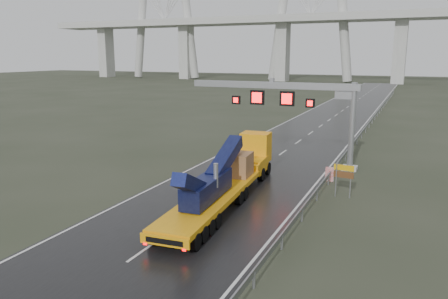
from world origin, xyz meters
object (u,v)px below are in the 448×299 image
at_px(heavy_haul_truck, 232,173).
at_px(exit_sign_pair, 344,174).
at_px(sign_gantry, 295,100).
at_px(striped_barrier, 330,174).

xyz_separation_m(heavy_haul_truck, exit_sign_pair, (7.01, 2.51, 0.05)).
xyz_separation_m(sign_gantry, striped_barrier, (3.90, -3.99, -5.09)).
height_order(exit_sign_pair, striped_barrier, exit_sign_pair).
distance_m(heavy_haul_truck, striped_barrier, 8.27).
bearing_deg(heavy_haul_truck, sign_gantry, 76.68).
height_order(sign_gantry, striped_barrier, sign_gantry).
xyz_separation_m(sign_gantry, exit_sign_pair, (5.41, -7.57, -4.02)).
relative_size(heavy_haul_truck, exit_sign_pair, 7.50).
xyz_separation_m(sign_gantry, heavy_haul_truck, (-1.60, -10.08, -4.07)).
bearing_deg(exit_sign_pair, striped_barrier, 118.76).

